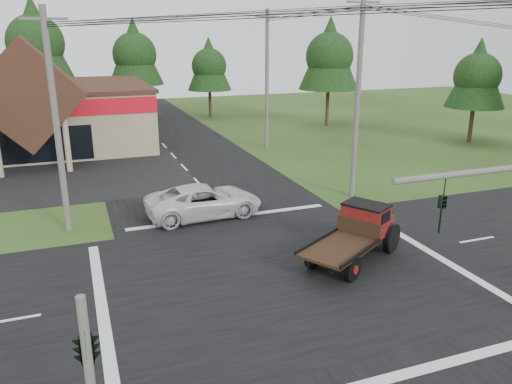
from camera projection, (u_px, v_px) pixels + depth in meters
name	position (u px, v px, depth m)	size (l,w,h in m)	color
ground	(281.00, 274.00, 20.15)	(120.00, 120.00, 0.00)	#2C3E16
road_ns	(281.00, 274.00, 20.14)	(12.00, 120.00, 0.02)	black
road_ew	(281.00, 274.00, 20.14)	(120.00, 12.00, 0.02)	black
traffic_signal_corner	(85.00, 331.00, 10.05)	(0.53, 2.48, 4.40)	#595651
utility_pole_nw	(56.00, 122.00, 23.03)	(2.00, 0.30, 10.50)	#595651
utility_pole_ne	(358.00, 97.00, 28.18)	(2.00, 0.30, 11.50)	#595651
utility_pole_n	(267.00, 80.00, 40.74)	(2.00, 0.30, 11.20)	#595651
tree_row_c	(35.00, 40.00, 50.88)	(7.28, 7.28, 13.13)	#332316
tree_row_d	(134.00, 52.00, 55.49)	(6.16, 6.16, 11.11)	#332316
tree_row_e	(209.00, 64.00, 56.75)	(5.04, 5.04, 9.09)	#332316
tree_side_ne	(330.00, 54.00, 50.72)	(6.16, 6.16, 11.11)	#332316
tree_side_e_near	(478.00, 74.00, 43.04)	(5.04, 5.04, 9.09)	#332316
antique_flatbed_truck	(353.00, 236.00, 20.98)	(2.12, 5.55, 2.32)	#5D0D11
white_pickup	(204.00, 201.00, 26.35)	(2.83, 6.14, 1.71)	silver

